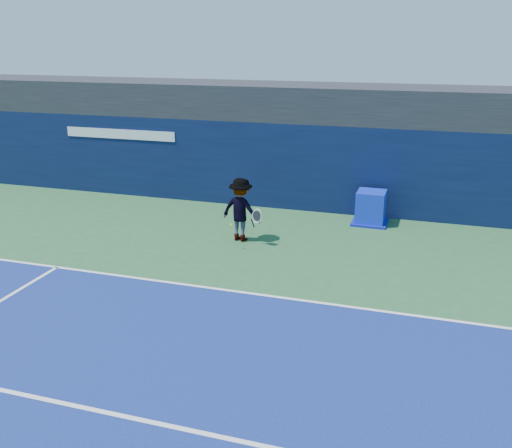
% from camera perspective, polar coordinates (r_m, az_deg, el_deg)
% --- Properties ---
extents(ground, '(80.00, 80.00, 0.00)m').
position_cam_1_polar(ground, '(11.32, -7.32, -12.87)').
color(ground, '#295C31').
rests_on(ground, ground).
extents(baseline, '(24.00, 0.10, 0.01)m').
position_cam_1_polar(baseline, '(13.77, -2.12, -6.74)').
color(baseline, white).
rests_on(baseline, ground).
extents(service_line, '(24.00, 0.10, 0.01)m').
position_cam_1_polar(service_line, '(9.86, -12.38, -18.41)').
color(service_line, white).
rests_on(service_line, ground).
extents(stadium_band, '(36.00, 3.00, 1.20)m').
position_cam_1_polar(stadium_band, '(20.80, 5.76, 12.05)').
color(stadium_band, black).
rests_on(stadium_band, back_wall_assembly).
extents(back_wall_assembly, '(36.00, 1.03, 3.00)m').
position_cam_1_polar(back_wall_assembly, '(20.17, 4.96, 5.83)').
color(back_wall_assembly, '#091435').
rests_on(back_wall_assembly, ground).
extents(equipment_cart, '(1.13, 1.13, 1.08)m').
position_cam_1_polar(equipment_cart, '(18.89, 11.39, 1.51)').
color(equipment_cart, '#0D24C1').
rests_on(equipment_cart, ground).
extents(tennis_player, '(1.43, 0.91, 1.90)m').
position_cam_1_polar(tennis_player, '(16.85, -1.52, 1.44)').
color(tennis_player, silver).
rests_on(tennis_player, ground).
extents(tennis_ball, '(0.07, 0.07, 0.07)m').
position_cam_1_polar(tennis_ball, '(16.16, -2.52, -0.06)').
color(tennis_ball, yellow).
rests_on(tennis_ball, ground).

